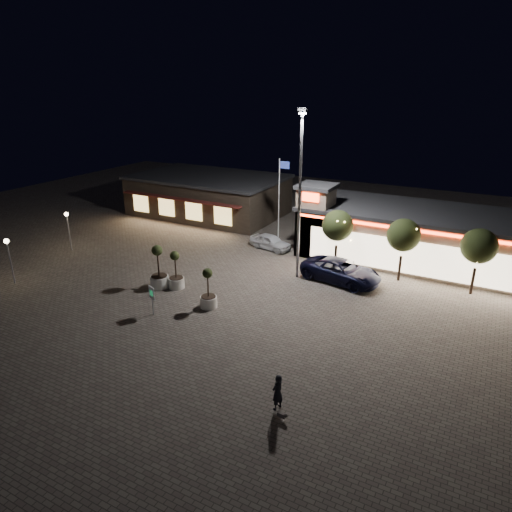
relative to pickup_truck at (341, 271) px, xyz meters
The scene contains 18 objects.
ground 10.21m from the pickup_truck, 120.73° to the right, with size 90.00×90.00×0.00m, color #61584E.
retail_building 8.39m from the pickup_truck, 58.66° to the left, with size 20.40×8.40×6.10m.
restaurant_building 22.28m from the pickup_truck, 149.69° to the left, with size 16.40×11.00×4.30m.
floodlight_pole 7.01m from the pickup_truck, 166.82° to the right, with size 0.60×0.40×12.38m.
flagpole 9.16m from the pickup_truck, 149.12° to the left, with size 0.95×0.10×8.00m.
lamp_post_west 23.74m from the pickup_truck, 168.43° to the right, with size 0.36×0.36×3.48m.
lamp_post_south 24.29m from the pickup_truck, 151.01° to the right, with size 0.36×0.36×3.48m.
string_tree_a 3.74m from the pickup_truck, 118.11° to the left, with size 2.42×2.42×4.79m.
string_tree_b 5.19m from the pickup_truck, 30.65° to the left, with size 2.42×2.42×4.79m.
string_tree_c 9.48m from the pickup_truck, 14.35° to the left, with size 2.42×2.42×4.79m.
pickup_truck is the anchor object (origin of this frame).
white_sedan 8.70m from the pickup_truck, 153.54° to the left, with size 1.58×3.92×1.34m, color silver.
pedestrian 15.22m from the pickup_truck, 82.42° to the right, with size 0.65×0.43×1.78m, color black.
dog 15.89m from the pickup_truck, 80.70° to the right, with size 0.50×0.20×0.27m.
planter_left 12.13m from the pickup_truck, 146.37° to the right, with size 1.15×1.15×2.83m.
planter_mid 13.35m from the pickup_truck, 147.17° to the right, with size 1.32×1.32×3.25m.
planter_right 10.34m from the pickup_truck, 127.98° to the right, with size 1.12×1.12×2.76m.
valet_sign 13.94m from the pickup_truck, 129.63° to the right, with size 0.62×0.30×1.96m.
Camera 1 is at (14.38, -21.78, 13.97)m, focal length 32.00 mm.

